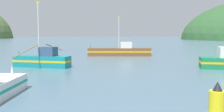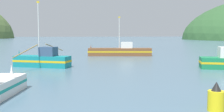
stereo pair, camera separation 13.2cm
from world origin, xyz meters
TOP-DOWN VIEW (x-y plane):
  - fishing_boat_teal at (-5.07, 28.33)m, footprint 7.15×10.88m
  - fishing_boat_brown at (7.25, 42.53)m, footprint 11.70×3.86m
  - channel_buoy at (5.86, 8.09)m, footprint 0.86×0.86m

SIDE VIEW (x-z plane):
  - channel_buoy at x=5.86m, z-range -0.14..1.44m
  - fishing_boat_brown at x=7.25m, z-range -2.72..4.38m
  - fishing_boat_teal at x=-5.07m, z-range -3.10..4.84m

